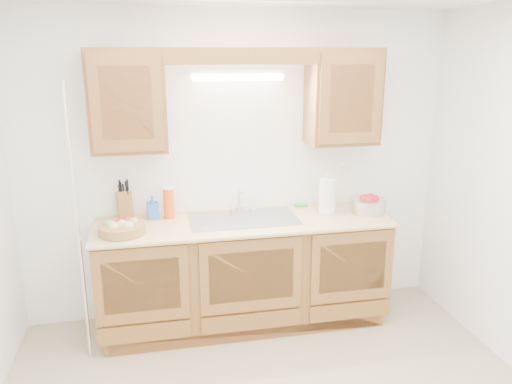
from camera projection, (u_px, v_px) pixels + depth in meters
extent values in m
cube|color=white|center=(237.00, 168.00, 4.11)|extent=(3.50, 0.02, 2.50)
cube|color=brown|center=(244.00, 273.00, 4.04)|extent=(2.20, 0.60, 0.86)
cube|color=tan|center=(244.00, 222.00, 3.91)|extent=(2.30, 0.63, 0.04)
cube|color=brown|center=(128.00, 101.00, 3.63)|extent=(0.55, 0.33, 0.75)
cube|color=brown|center=(343.00, 97.00, 3.96)|extent=(0.55, 0.33, 0.75)
cube|color=brown|center=(243.00, 56.00, 3.57)|extent=(2.20, 0.05, 0.12)
cylinder|color=white|center=(238.00, 77.00, 3.82)|extent=(0.70, 0.05, 0.05)
cube|color=white|center=(237.00, 73.00, 3.84)|extent=(0.76, 0.06, 0.05)
cube|color=#9E9EA3|center=(244.00, 219.00, 3.92)|extent=(0.84, 0.46, 0.01)
cube|color=#9E9EA3|center=(217.00, 231.00, 3.90)|extent=(0.39, 0.40, 0.16)
cube|color=#9E9EA3|center=(269.00, 227.00, 3.99)|extent=(0.39, 0.40, 0.16)
cylinder|color=silver|center=(239.00, 209.00, 4.11)|extent=(0.06, 0.06, 0.04)
cylinder|color=silver|center=(239.00, 200.00, 4.08)|extent=(0.02, 0.02, 0.16)
cylinder|color=silver|center=(240.00, 191.00, 4.01)|extent=(0.02, 0.12, 0.02)
cylinder|color=white|center=(253.00, 204.00, 4.12)|extent=(0.03, 0.03, 0.12)
cylinder|color=silver|center=(78.00, 229.00, 3.41)|extent=(0.03, 0.03, 2.00)
cube|color=white|center=(345.00, 174.00, 4.31)|extent=(0.08, 0.01, 0.12)
cylinder|color=#A77E43|center=(122.00, 229.00, 3.60)|extent=(0.33, 0.33, 0.06)
sphere|color=#D8C67F|center=(113.00, 227.00, 3.55)|extent=(0.08, 0.08, 0.08)
sphere|color=#D8C67F|center=(128.00, 226.00, 3.56)|extent=(0.08, 0.08, 0.08)
sphere|color=tan|center=(134.00, 223.00, 3.64)|extent=(0.08, 0.08, 0.08)
sphere|color=red|center=(120.00, 223.00, 3.64)|extent=(0.07, 0.07, 0.07)
sphere|color=#72A53F|center=(109.00, 225.00, 3.60)|extent=(0.07, 0.07, 0.07)
sphere|color=#D8C67F|center=(122.00, 225.00, 3.58)|extent=(0.08, 0.08, 0.08)
sphere|color=red|center=(126.00, 221.00, 3.68)|extent=(0.07, 0.07, 0.07)
cube|color=brown|center=(125.00, 205.00, 3.90)|extent=(0.14, 0.20, 0.25)
cylinder|color=black|center=(119.00, 190.00, 3.84)|extent=(0.02, 0.04, 0.09)
cylinder|color=black|center=(123.00, 190.00, 3.85)|extent=(0.02, 0.04, 0.09)
cylinder|color=black|center=(127.00, 189.00, 3.85)|extent=(0.02, 0.04, 0.09)
cylinder|color=black|center=(121.00, 187.00, 3.88)|extent=(0.02, 0.04, 0.09)
cylinder|color=black|center=(126.00, 187.00, 3.88)|extent=(0.02, 0.04, 0.09)
cylinder|color=black|center=(120.00, 186.00, 3.90)|extent=(0.02, 0.04, 0.09)
cylinder|color=black|center=(128.00, 185.00, 3.91)|extent=(0.02, 0.04, 0.09)
cylinder|color=#FC580E|center=(169.00, 203.00, 3.92)|extent=(0.09, 0.09, 0.24)
cylinder|color=white|center=(168.00, 188.00, 3.89)|extent=(0.08, 0.08, 0.01)
imported|color=blue|center=(153.00, 207.00, 3.92)|extent=(0.10, 0.10, 0.19)
cube|color=#CC333F|center=(301.00, 206.00, 4.25)|extent=(0.11, 0.09, 0.01)
cube|color=green|center=(301.00, 205.00, 4.25)|extent=(0.11, 0.09, 0.02)
cylinder|color=silver|center=(327.00, 212.00, 4.08)|extent=(0.16, 0.16, 0.01)
cylinder|color=silver|center=(327.00, 194.00, 4.03)|extent=(0.02, 0.02, 0.33)
cylinder|color=white|center=(327.00, 195.00, 4.04)|extent=(0.13, 0.13, 0.28)
sphere|color=silver|center=(328.00, 174.00, 3.99)|extent=(0.02, 0.02, 0.02)
cylinder|color=silver|center=(368.00, 205.00, 4.09)|extent=(0.39, 0.39, 0.11)
sphere|color=red|center=(364.00, 199.00, 4.06)|extent=(0.08, 0.08, 0.08)
sphere|color=red|center=(371.00, 198.00, 4.10)|extent=(0.08, 0.08, 0.08)
sphere|color=red|center=(370.00, 200.00, 4.04)|extent=(0.08, 0.08, 0.08)
sphere|color=red|center=(374.00, 199.00, 4.06)|extent=(0.08, 0.08, 0.08)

